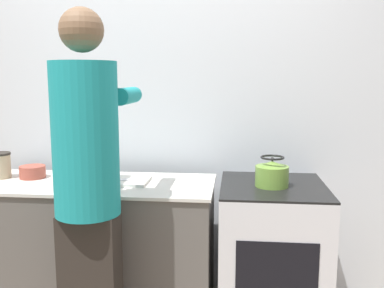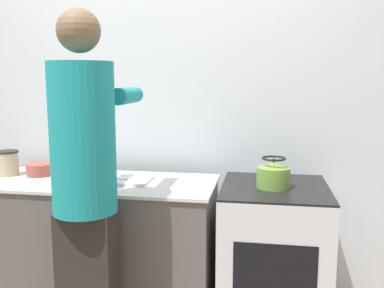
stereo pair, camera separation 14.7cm
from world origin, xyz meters
name	(u,v)px [view 2 (the right image)]	position (x,y,z in m)	size (l,w,h in m)	color
wall_back	(163,108)	(0.00, 0.73, 1.30)	(8.00, 0.05, 2.60)	silver
counter	(96,251)	(-0.33, 0.28, 0.45)	(1.46, 0.59, 0.89)	#5B5651
oven	(273,260)	(0.75, 0.33, 0.44)	(0.60, 0.67, 0.89)	silver
person	(86,184)	(-0.17, -0.18, 0.99)	(0.35, 0.59, 1.81)	#2A241F
cutting_board	(124,180)	(-0.14, 0.29, 0.90)	(0.31, 0.24, 0.02)	silver
knife	(116,179)	(-0.17, 0.26, 0.91)	(0.19, 0.07, 0.01)	silver
kettle	(273,175)	(0.73, 0.30, 0.96)	(0.19, 0.19, 0.17)	olive
bowl_prep	(39,170)	(-0.71, 0.35, 0.93)	(0.16, 0.16, 0.07)	#9E4738
canister_jar	(8,163)	(-0.91, 0.33, 0.97)	(0.13, 0.13, 0.16)	tan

